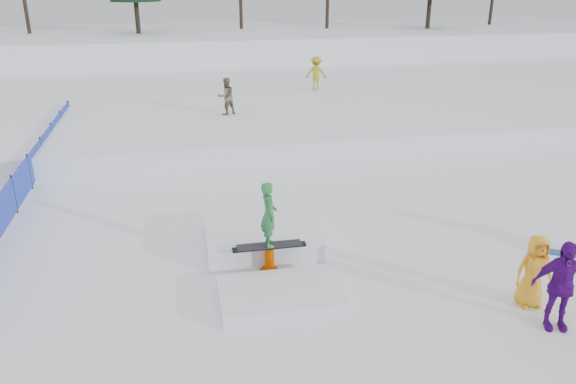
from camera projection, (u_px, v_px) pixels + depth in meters
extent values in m
plane|color=white|center=(284.00, 273.00, 12.27)|extent=(120.00, 120.00, 0.00)
cube|color=white|center=(200.00, 48.00, 39.18)|extent=(60.00, 14.00, 2.40)
cube|color=white|center=(218.00, 101.00, 26.71)|extent=(50.00, 18.00, 0.80)
cube|color=#233CBC|center=(30.00, 171.00, 16.86)|extent=(0.03, 16.00, 0.95)
cylinder|color=black|center=(14.00, 194.00, 15.13)|extent=(0.05, 0.05, 1.10)
cylinder|color=black|center=(30.00, 171.00, 16.86)|extent=(0.05, 0.05, 1.10)
cylinder|color=black|center=(42.00, 153.00, 18.60)|extent=(0.05, 0.05, 1.10)
cylinder|color=black|center=(52.00, 138.00, 20.33)|extent=(0.05, 0.05, 1.10)
cylinder|color=black|center=(61.00, 125.00, 22.06)|extent=(0.05, 0.05, 1.10)
cylinder|color=black|center=(69.00, 113.00, 23.79)|extent=(0.05, 0.05, 1.10)
cylinder|color=black|center=(137.00, 18.00, 36.26)|extent=(0.30, 0.30, 2.00)
cylinder|color=black|center=(429.00, 14.00, 39.56)|extent=(0.30, 0.30, 2.00)
imported|color=brown|center=(226.00, 96.00, 22.32)|extent=(0.88, 0.80, 1.47)
imported|color=#A3A01A|center=(316.00, 73.00, 27.02)|extent=(1.16, 0.87, 1.60)
imported|color=#4C087A|center=(560.00, 285.00, 10.11)|extent=(1.11, 0.71, 1.75)
imported|color=orange|center=(534.00, 271.00, 10.85)|extent=(0.79, 0.57, 1.50)
cube|color=navy|center=(562.00, 253.00, 13.10)|extent=(1.35, 0.95, 0.03)
cube|color=white|center=(260.00, 236.00, 13.37)|extent=(2.60, 2.20, 0.54)
cube|color=white|center=(280.00, 296.00, 11.14)|extent=(2.40, 1.60, 0.30)
cylinder|color=#CB5100|center=(270.00, 271.00, 12.27)|extent=(0.44, 0.44, 0.06)
cylinder|color=#CB5100|center=(269.00, 261.00, 12.18)|extent=(0.20, 0.20, 0.60)
cube|color=black|center=(269.00, 247.00, 12.06)|extent=(1.60, 0.16, 0.06)
cube|color=black|center=(269.00, 245.00, 12.04)|extent=(1.40, 0.28, 0.03)
imported|color=#267939|center=(269.00, 214.00, 11.77)|extent=(0.34, 0.52, 1.42)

